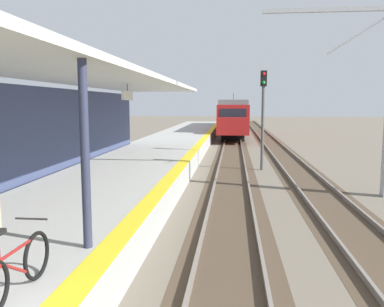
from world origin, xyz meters
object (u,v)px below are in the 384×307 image
catenary_pylon_far_side (384,101)px  rail_signal_post (263,110)px  approaching_train (233,116)px  bicycle_beside_commuter (16,269)px

catenary_pylon_far_side → rail_signal_post: bearing=125.3°
approaching_train → bicycle_beside_commuter: bearing=-94.2°
approaching_train → catenary_pylon_far_side: bearing=-78.8°
rail_signal_post → catenary_pylon_far_side: 6.94m
bicycle_beside_commuter → rail_signal_post: bearing=74.9°
bicycle_beside_commuter → rail_signal_post: size_ratio=0.35×
rail_signal_post → catenary_pylon_far_side: size_ratio=0.69×
bicycle_beside_commuter → catenary_pylon_far_side: size_ratio=0.24×
bicycle_beside_commuter → catenary_pylon_far_side: 13.71m
approaching_train → catenary_pylon_far_side: (5.57, -28.22, 1.43)m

